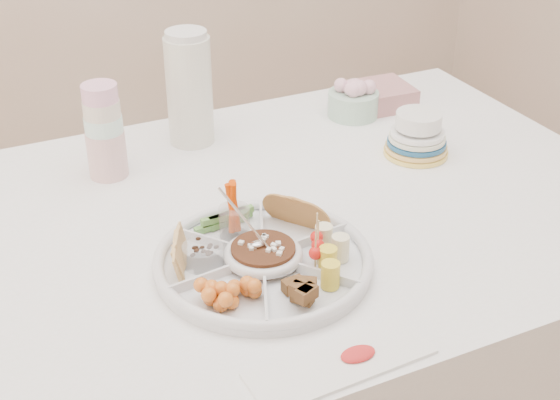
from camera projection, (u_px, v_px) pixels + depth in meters
name	position (u px, v px, depth m)	size (l,w,h in m)	color
dining_table	(273.00, 355.00, 1.74)	(1.52, 1.02, 0.76)	white
party_tray	(263.00, 258.00, 1.37)	(0.38, 0.38, 0.04)	silver
bean_dip	(263.00, 254.00, 1.36)	(0.11, 0.11, 0.04)	#5D2A1A
tortillas	(296.00, 213.00, 1.45)	(0.10, 0.10, 0.06)	#B57D3C
carrot_cucumber	(226.00, 206.00, 1.44)	(0.11, 0.11, 0.10)	#DA3C00
pita_raisins	(188.00, 250.00, 1.35)	(0.10, 0.10, 0.05)	tan
cherries	(225.00, 291.00, 1.26)	(0.11, 0.11, 0.05)	#F6953B
granola_chunks	(305.00, 289.00, 1.26)	(0.10, 0.10, 0.04)	brown
banana_tomato	(338.00, 238.00, 1.35)	(0.10, 0.10, 0.08)	#DBC687
cup_stack	(104.00, 127.00, 1.62)	(0.08, 0.08, 0.23)	silver
thermos	(189.00, 87.00, 1.75)	(0.10, 0.10, 0.27)	silver
flower_bowl	(353.00, 98.00, 1.92)	(0.13, 0.13, 0.09)	#A3CEB1
napkin_stack	(378.00, 96.00, 1.98)	(0.16, 0.14, 0.05)	#B67879
plate_stack	(417.00, 136.00, 1.74)	(0.14, 0.14, 0.09)	gold
placemat	(340.00, 363.00, 1.16)	(0.29, 0.10, 0.01)	silver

